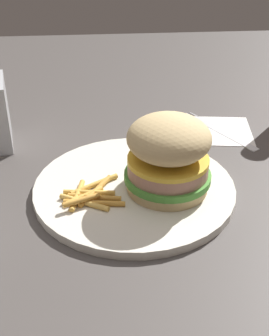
# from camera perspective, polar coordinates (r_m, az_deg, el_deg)

# --- Properties ---
(ground_plane) EXTENTS (1.60, 1.60, 0.00)m
(ground_plane) POSITION_cam_1_polar(r_m,az_deg,el_deg) (0.64, -1.79, -3.05)
(ground_plane) COLOR #47423F
(plate) EXTENTS (0.28, 0.28, 0.01)m
(plate) POSITION_cam_1_polar(r_m,az_deg,el_deg) (0.64, -0.00, -2.76)
(plate) COLOR silver
(plate) RESTS_ON ground_plane
(sandwich) EXTENTS (0.12, 0.12, 0.11)m
(sandwich) POSITION_cam_1_polar(r_m,az_deg,el_deg) (0.61, 4.18, 1.67)
(sandwich) COLOR tan
(sandwich) RESTS_ON plate
(fries_pile) EXTENTS (0.09, 0.08, 0.01)m
(fries_pile) POSITION_cam_1_polar(r_m,az_deg,el_deg) (0.61, -5.60, -3.40)
(fries_pile) COLOR gold
(fries_pile) RESTS_ON plate
(napkin) EXTENTS (0.12, 0.12, 0.00)m
(napkin) POSITION_cam_1_polar(r_m,az_deg,el_deg) (0.82, 10.30, 4.56)
(napkin) COLOR white
(napkin) RESTS_ON ground_plane
(fork) EXTENTS (0.10, 0.16, 0.00)m
(fork) POSITION_cam_1_polar(r_m,az_deg,el_deg) (0.82, 10.24, 4.76)
(fork) COLOR silver
(fork) RESTS_ON napkin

